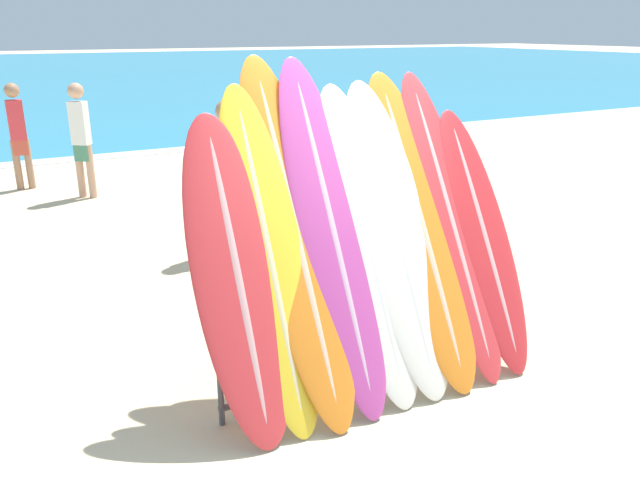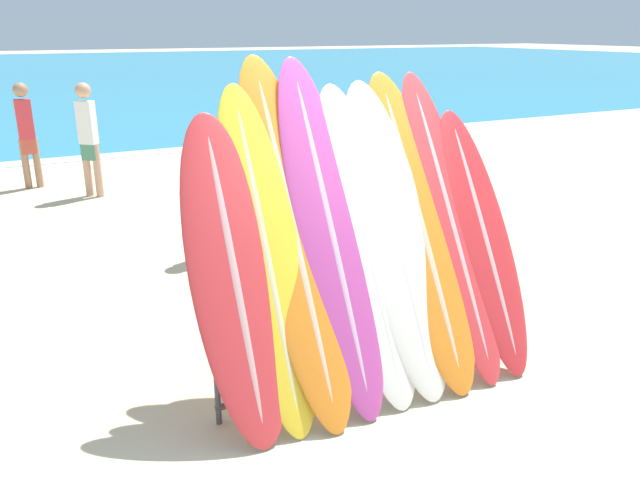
{
  "view_description": "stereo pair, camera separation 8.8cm",
  "coord_description": "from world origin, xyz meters",
  "px_view_note": "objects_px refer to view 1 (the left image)",
  "views": [
    {
      "loc": [
        -2.63,
        -3.17,
        2.52
      ],
      "look_at": [
        -0.36,
        1.07,
        0.88
      ],
      "focal_mm": 35.0,
      "sensor_mm": 36.0,
      "label": 1
    },
    {
      "loc": [
        -2.55,
        -3.21,
        2.52
      ],
      "look_at": [
        -0.36,
        1.07,
        0.88
      ],
      "focal_mm": 35.0,
      "sensor_mm": 36.0,
      "label": 2
    }
  ],
  "objects_px": {
    "surfboard_slot_1": "(269,257)",
    "surfboard_slot_5": "(397,235)",
    "surfboard_slot_0": "(237,278)",
    "person_far_left": "(229,172)",
    "person_far_right": "(81,136)",
    "person_near_water": "(18,132)",
    "surfboard_slot_8": "(483,238)",
    "surfboard_slot_7": "(450,222)",
    "surfboard_slot_2": "(296,236)",
    "surfboard_slot_6": "(420,227)",
    "surfboard_rack": "(372,324)",
    "person_mid_beach": "(249,133)",
    "surfboard_slot_4": "(367,242)",
    "surfboard_slot_3": "(332,232)"
  },
  "relations": [
    {
      "from": "person_near_water",
      "to": "person_far_left",
      "type": "relative_size",
      "value": 0.96
    },
    {
      "from": "surfboard_slot_0",
      "to": "surfboard_slot_5",
      "type": "relative_size",
      "value": 0.93
    },
    {
      "from": "surfboard_slot_5",
      "to": "surfboard_slot_8",
      "type": "xyz_separation_m",
      "value": [
        0.78,
        -0.07,
        -0.13
      ]
    },
    {
      "from": "surfboard_slot_6",
      "to": "person_mid_beach",
      "type": "xyz_separation_m",
      "value": [
        1.12,
        6.21,
        -0.26
      ]
    },
    {
      "from": "surfboard_slot_0",
      "to": "person_far_right",
      "type": "height_order",
      "value": "surfboard_slot_0"
    },
    {
      "from": "surfboard_slot_5",
      "to": "person_near_water",
      "type": "bearing_deg",
      "value": 105.25
    },
    {
      "from": "surfboard_slot_0",
      "to": "person_far_right",
      "type": "distance_m",
      "value": 6.58
    },
    {
      "from": "surfboard_slot_8",
      "to": "surfboard_slot_7",
      "type": "bearing_deg",
      "value": 160.45
    },
    {
      "from": "surfboard_slot_4",
      "to": "person_mid_beach",
      "type": "bearing_deg",
      "value": 75.52
    },
    {
      "from": "surfboard_slot_7",
      "to": "person_near_water",
      "type": "relative_size",
      "value": 1.29
    },
    {
      "from": "surfboard_slot_4",
      "to": "surfboard_slot_5",
      "type": "relative_size",
      "value": 0.99
    },
    {
      "from": "surfboard_slot_5",
      "to": "person_far_left",
      "type": "xyz_separation_m",
      "value": [
        -0.16,
        3.07,
        -0.12
      ]
    },
    {
      "from": "surfboard_slot_1",
      "to": "surfboard_slot_4",
      "type": "height_order",
      "value": "surfboard_slot_1"
    },
    {
      "from": "surfboard_rack",
      "to": "surfboard_slot_4",
      "type": "distance_m",
      "value": 0.61
    },
    {
      "from": "surfboard_slot_2",
      "to": "surfboard_slot_3",
      "type": "relative_size",
      "value": 1.01
    },
    {
      "from": "person_far_right",
      "to": "surfboard_rack",
      "type": "bearing_deg",
      "value": 138.13
    },
    {
      "from": "surfboard_slot_2",
      "to": "surfboard_slot_4",
      "type": "distance_m",
      "value": 0.55
    },
    {
      "from": "surfboard_slot_6",
      "to": "surfboard_slot_7",
      "type": "bearing_deg",
      "value": -0.6
    },
    {
      "from": "surfboard_slot_5",
      "to": "surfboard_slot_6",
      "type": "distance_m",
      "value": 0.24
    },
    {
      "from": "surfboard_slot_4",
      "to": "surfboard_slot_6",
      "type": "height_order",
      "value": "surfboard_slot_6"
    },
    {
      "from": "person_far_right",
      "to": "surfboard_slot_6",
      "type": "bearing_deg",
      "value": 142.48
    },
    {
      "from": "surfboard_rack",
      "to": "surfboard_slot_3",
      "type": "height_order",
      "value": "surfboard_slot_3"
    },
    {
      "from": "person_mid_beach",
      "to": "surfboard_slot_2",
      "type": "bearing_deg",
      "value": -110.8
    },
    {
      "from": "surfboard_slot_1",
      "to": "surfboard_slot_5",
      "type": "xyz_separation_m",
      "value": [
        1.02,
        0.0,
        -0.01
      ]
    },
    {
      "from": "surfboard_slot_3",
      "to": "surfboard_slot_6",
      "type": "height_order",
      "value": "surfboard_slot_3"
    },
    {
      "from": "surfboard_slot_6",
      "to": "person_near_water",
      "type": "relative_size",
      "value": 1.3
    },
    {
      "from": "surfboard_slot_8",
      "to": "person_far_right",
      "type": "distance_m",
      "value": 6.9
    },
    {
      "from": "person_near_water",
      "to": "person_far_right",
      "type": "relative_size",
      "value": 0.97
    },
    {
      "from": "surfboard_slot_1",
      "to": "surfboard_slot_2",
      "type": "distance_m",
      "value": 0.26
    },
    {
      "from": "person_far_left",
      "to": "surfboard_rack",
      "type": "bearing_deg",
      "value": 0.8
    },
    {
      "from": "surfboard_slot_7",
      "to": "person_far_right",
      "type": "bearing_deg",
      "value": 105.24
    },
    {
      "from": "surfboard_slot_1",
      "to": "person_far_left",
      "type": "relative_size",
      "value": 1.23
    },
    {
      "from": "surfboard_slot_7",
      "to": "surfboard_slot_0",
      "type": "bearing_deg",
      "value": -177.66
    },
    {
      "from": "surfboard_slot_7",
      "to": "person_near_water",
      "type": "xyz_separation_m",
      "value": [
        -2.58,
        7.56,
        -0.17
      ]
    },
    {
      "from": "person_far_left",
      "to": "person_far_right",
      "type": "distance_m",
      "value": 3.62
    },
    {
      "from": "surfboard_slot_1",
      "to": "surfboard_slot_5",
      "type": "bearing_deg",
      "value": 0.05
    },
    {
      "from": "surfboard_slot_0",
      "to": "person_far_left",
      "type": "bearing_deg",
      "value": 70.62
    },
    {
      "from": "surfboard_slot_1",
      "to": "surfboard_slot_7",
      "type": "distance_m",
      "value": 1.53
    },
    {
      "from": "surfboard_slot_2",
      "to": "surfboard_slot_8",
      "type": "xyz_separation_m",
      "value": [
        1.56,
        -0.14,
        -0.22
      ]
    },
    {
      "from": "surfboard_slot_8",
      "to": "person_far_left",
      "type": "bearing_deg",
      "value": 106.6
    },
    {
      "from": "surfboard_slot_5",
      "to": "surfboard_slot_8",
      "type": "relative_size",
      "value": 1.13
    },
    {
      "from": "surfboard_slot_0",
      "to": "surfboard_slot_7",
      "type": "xyz_separation_m",
      "value": [
        1.78,
        0.07,
        0.1
      ]
    },
    {
      "from": "surfboard_slot_0",
      "to": "surfboard_slot_1",
      "type": "xyz_separation_m",
      "value": [
        0.24,
        0.05,
        0.08
      ]
    },
    {
      "from": "surfboard_slot_1",
      "to": "surfboard_slot_2",
      "type": "bearing_deg",
      "value": 16.98
    },
    {
      "from": "person_far_right",
      "to": "surfboard_slot_3",
      "type": "bearing_deg",
      "value": 136.09
    },
    {
      "from": "surfboard_slot_2",
      "to": "surfboard_slot_5",
      "type": "xyz_separation_m",
      "value": [
        0.78,
        -0.07,
        -0.1
      ]
    },
    {
      "from": "person_mid_beach",
      "to": "person_near_water",
      "type": "bearing_deg",
      "value": 156.9
    },
    {
      "from": "surfboard_slot_5",
      "to": "person_far_right",
      "type": "distance_m",
      "value": 6.65
    },
    {
      "from": "surfboard_slot_4",
      "to": "person_near_water",
      "type": "height_order",
      "value": "surfboard_slot_4"
    },
    {
      "from": "surfboard_slot_5",
      "to": "person_far_left",
      "type": "relative_size",
      "value": 1.22
    }
  ]
}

